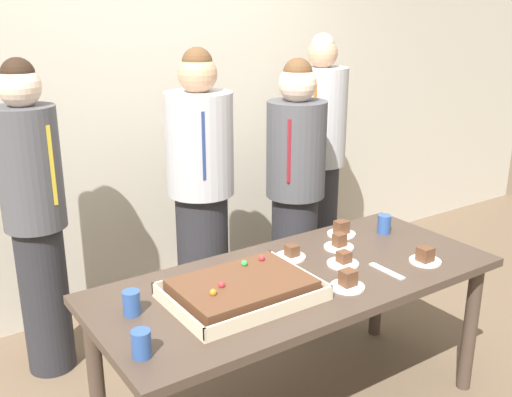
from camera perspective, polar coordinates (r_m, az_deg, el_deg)
The scene contains 17 objects.
interior_back_panel at distance 3.83m, azimuth -10.83°, elevation 11.82°, with size 8.00×0.12×3.00m, color beige.
party_table at distance 2.73m, azimuth 4.09°, elevation -9.11°, with size 1.88×0.81×0.74m.
sheet_cake at distance 2.48m, azimuth -1.36°, elevation -8.76°, with size 0.61×0.45×0.10m.
plated_slice_near_left at distance 2.92m, azimuth 16.01°, elevation -5.47°, with size 0.15×0.15×0.08m.
plated_slice_near_right at distance 3.17m, azimuth 8.24°, elevation -3.04°, with size 0.15×0.15×0.08m.
plated_slice_far_left at distance 2.82m, azimuth 8.42°, elevation -5.96°, with size 0.15×0.15×0.06m.
plated_slice_far_right at distance 2.86m, azimuth 3.39°, elevation -5.39°, with size 0.15×0.15×0.06m.
plated_slice_center_front at distance 3.00m, azimuth 8.02°, elevation -4.35°, with size 0.15×0.15×0.07m.
plated_slice_center_back at distance 2.60m, azimuth 8.84°, elevation -7.96°, with size 0.15×0.15×0.08m.
drink_cup_nearest at distance 2.13m, azimuth -11.00°, elevation -13.60°, with size 0.07×0.07×0.10m, color #2D5199.
drink_cup_middle at distance 3.23m, azimuth 12.26°, elevation -2.42°, with size 0.07×0.07×0.10m, color #2D5199.
drink_cup_far_end at distance 2.40m, azimuth -11.91°, elevation -9.82°, with size 0.07×0.07×0.10m, color #2D5199.
cake_server_utensil at distance 2.78m, azimuth 12.51°, elevation -6.85°, with size 0.03×0.20×0.01m, color silver.
person_serving_front at distance 3.52m, azimuth 3.81°, elevation 0.62°, with size 0.35×0.35×1.63m.
person_green_shirt_behind at distance 3.31m, azimuth -5.30°, elevation -0.02°, with size 0.37×0.37×1.70m.
person_striped_tie_right at distance 3.21m, azimuth -20.52°, elevation -1.62°, with size 0.31×0.31×1.67m.
person_left_edge_reaching at distance 3.99m, azimuth 6.09°, elevation 3.50°, with size 0.34×0.34×1.74m.
Camera 1 is at (-1.52, -1.90, 1.90)m, focal length 41.46 mm.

